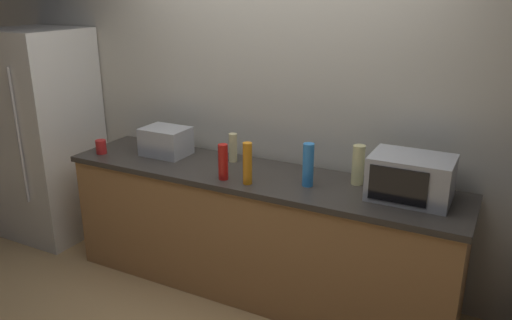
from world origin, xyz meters
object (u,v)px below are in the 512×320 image
at_px(toaster_oven, 166,141).
at_px(bottle_vinegar, 358,165).
at_px(microwave, 411,178).
at_px(bottle_spray_cleaner, 308,165).
at_px(bottle_hot_sauce, 223,162).
at_px(mug_red, 101,147).
at_px(bottle_dish_soap, 247,163).
at_px(refrigerator, 46,135).
at_px(bottle_hand_soap, 233,148).

relative_size(toaster_oven, bottle_vinegar, 1.30).
height_order(microwave, bottle_spray_cleaner, bottle_spray_cleaner).
height_order(bottle_hot_sauce, mug_red, bottle_hot_sauce).
bearing_deg(bottle_dish_soap, bottle_vinegar, 27.21).
relative_size(refrigerator, bottle_vinegar, 6.87).
height_order(bottle_spray_cleaner, bottle_hot_sauce, bottle_spray_cleaner).
relative_size(bottle_dish_soap, bottle_hand_soap, 1.32).
distance_m(refrigerator, bottle_dish_soap, 2.10).
xyz_separation_m(bottle_vinegar, mug_red, (-1.94, -0.29, -0.08)).
distance_m(toaster_oven, bottle_dish_soap, 0.88).
height_order(bottle_spray_cleaner, bottle_vinegar, bottle_spray_cleaner).
bearing_deg(bottle_vinegar, refrigerator, -177.10).
relative_size(bottle_vinegar, bottle_hand_soap, 1.24).
distance_m(toaster_oven, bottle_spray_cleaner, 1.21).
distance_m(refrigerator, toaster_oven, 1.25).
relative_size(microwave, bottle_hot_sauce, 1.98).
relative_size(toaster_oven, bottle_dish_soap, 1.22).
bearing_deg(bottle_vinegar, microwave, -14.35).
xyz_separation_m(bottle_dish_soap, bottle_vinegar, (0.64, 0.33, -0.01)).
height_order(toaster_oven, bottle_hot_sauce, bottle_hot_sauce).
relative_size(microwave, bottle_dish_soap, 1.72).
bearing_deg(mug_red, bottle_hand_soap, 17.16).
xyz_separation_m(toaster_oven, mug_red, (-0.46, -0.21, -0.05)).
distance_m(microwave, bottle_dish_soap, 1.01).
height_order(microwave, bottle_hand_soap, microwave).
relative_size(microwave, toaster_oven, 1.41).
bearing_deg(bottle_vinegar, bottle_dish_soap, -152.79).
distance_m(bottle_spray_cleaner, bottle_vinegar, 0.33).
height_order(bottle_hot_sauce, bottle_vinegar, bottle_vinegar).
bearing_deg(bottle_hand_soap, bottle_vinegar, -1.15).
bearing_deg(bottle_dish_soap, toaster_oven, 163.51).
bearing_deg(bottle_hand_soap, bottle_spray_cleaner, -16.31).
distance_m(bottle_hot_sauce, mug_red, 1.12).
relative_size(bottle_spray_cleaner, bottle_hot_sauce, 1.17).
bearing_deg(bottle_spray_cleaner, bottle_vinegar, 32.62).
bearing_deg(bottle_hot_sauce, toaster_oven, 159.15).
relative_size(bottle_hot_sauce, bottle_hand_soap, 1.15).
xyz_separation_m(bottle_dish_soap, mug_red, (-1.30, 0.04, -0.09)).
bearing_deg(bottle_vinegar, bottle_hand_soap, 178.85).
height_order(bottle_dish_soap, bottle_hot_sauce, bottle_dish_soap).
bearing_deg(bottle_spray_cleaner, microwave, 7.86).
relative_size(toaster_oven, mug_red, 3.20).
bearing_deg(bottle_hand_soap, toaster_oven, -169.74).
bearing_deg(bottle_hot_sauce, microwave, 11.54).
distance_m(microwave, bottle_vinegar, 0.36).
distance_m(refrigerator, mug_red, 0.80).
bearing_deg(bottle_vinegar, bottle_hot_sauce, -158.11).
bearing_deg(mug_red, bottle_hot_sauce, -2.06).
distance_m(bottle_dish_soap, bottle_vinegar, 0.71).
distance_m(bottle_dish_soap, bottle_hand_soap, 0.46).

